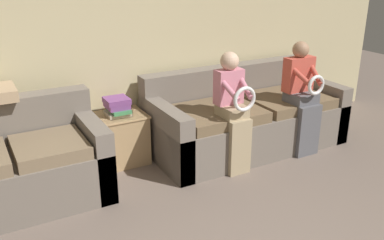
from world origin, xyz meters
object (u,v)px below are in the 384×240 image
(child_right_seated, at_px, (303,94))
(side_shelf, at_px, (120,138))
(child_left_seated, at_px, (234,106))
(book_stack, at_px, (117,106))
(couch_side, at_px, (12,169))
(couch_main, at_px, (245,119))

(child_right_seated, relative_size, side_shelf, 2.24)
(child_left_seated, distance_m, book_stack, 1.18)
(child_left_seated, xyz_separation_m, child_right_seated, (0.90, 0.00, -0.01))
(couch_side, distance_m, side_shelf, 1.13)
(child_right_seated, distance_m, side_shelf, 2.00)
(child_right_seated, bearing_deg, child_left_seated, -179.85)
(child_left_seated, distance_m, child_right_seated, 0.90)
(couch_main, relative_size, child_right_seated, 1.81)
(child_right_seated, bearing_deg, couch_side, 172.66)
(side_shelf, bearing_deg, couch_side, -163.96)
(couch_side, bearing_deg, side_shelf, 16.04)
(book_stack, bearing_deg, child_left_seated, -36.38)
(child_right_seated, height_order, book_stack, child_right_seated)
(side_shelf, bearing_deg, child_right_seated, -20.56)
(couch_side, xyz_separation_m, side_shelf, (1.09, 0.31, -0.06))
(couch_main, distance_m, child_left_seated, 0.70)
(child_right_seated, distance_m, book_stack, 1.97)
(couch_main, relative_size, side_shelf, 4.05)
(couch_main, height_order, couch_side, couch_side)
(child_left_seated, bearing_deg, child_right_seated, 0.15)
(side_shelf, relative_size, book_stack, 1.98)
(book_stack, bearing_deg, child_right_seated, -20.66)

